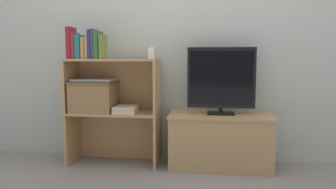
{
  "coord_description": "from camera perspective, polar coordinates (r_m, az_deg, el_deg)",
  "views": [
    {
      "loc": [
        0.35,
        -2.52,
        0.91
      ],
      "look_at": [
        0.0,
        0.17,
        0.61
      ],
      "focal_mm": 35.0,
      "sensor_mm": 36.0,
      "label": 1
    }
  ],
  "objects": [
    {
      "name": "book_navy",
      "position": [
        2.8,
        -13.23,
        8.49
      ],
      "size": [
        0.03,
        0.13,
        0.24
      ],
      "color": "navy",
      "rests_on": "bookshelf_upper_tier"
    },
    {
      "name": "book_maroon",
      "position": [
        2.87,
        -16.48,
        8.58
      ],
      "size": [
        0.04,
        0.15,
        0.26
      ],
      "color": "maroon",
      "rests_on": "bookshelf_upper_tier"
    },
    {
      "name": "storage_basket_left",
      "position": [
        2.87,
        -12.73,
        -0.12
      ],
      "size": [
        0.36,
        0.31,
        0.26
      ],
      "color": "#937047",
      "rests_on": "bookshelf_lower_tier"
    },
    {
      "name": "book_forest",
      "position": [
        2.78,
        -12.02,
        8.41
      ],
      "size": [
        0.04,
        0.16,
        0.22
      ],
      "color": "#286638",
      "rests_on": "bookshelf_upper_tier"
    },
    {
      "name": "wall_back",
      "position": [
        2.97,
        0.64,
        11.94
      ],
      "size": [
        10.0,
        0.05,
        2.4
      ],
      "color": "#B2BCB2",
      "rests_on": "ground_plane"
    },
    {
      "name": "book_olive",
      "position": [
        2.77,
        -11.26,
        8.15
      ],
      "size": [
        0.03,
        0.13,
        0.2
      ],
      "color": "olive",
      "rests_on": "bookshelf_upper_tier"
    },
    {
      "name": "tv",
      "position": [
        2.71,
        9.24,
        2.61
      ],
      "size": [
        0.55,
        0.14,
        0.55
      ],
      "color": "black",
      "rests_on": "tv_stand"
    },
    {
      "name": "book_tan",
      "position": [
        2.82,
        -14.29,
        7.85
      ],
      "size": [
        0.03,
        0.13,
        0.18
      ],
      "color": "tan",
      "rests_on": "bookshelf_upper_tier"
    },
    {
      "name": "book_teal",
      "position": [
        2.84,
        -15.02,
        7.99
      ],
      "size": [
        0.04,
        0.15,
        0.19
      ],
      "color": "#1E7075",
      "rests_on": "bookshelf_upper_tier"
    },
    {
      "name": "book_plum",
      "position": [
        2.79,
        -12.7,
        8.56
      ],
      "size": [
        0.02,
        0.13,
        0.24
      ],
      "color": "#6B2D66",
      "rests_on": "bookshelf_upper_tier"
    },
    {
      "name": "tv_stand",
      "position": [
        2.8,
        9.05,
        -7.92
      ],
      "size": [
        0.85,
        0.4,
        0.45
      ],
      "color": "tan",
      "rests_on": "ground_plane"
    },
    {
      "name": "book_crimson",
      "position": [
        2.85,
        -15.81,
        8.15
      ],
      "size": [
        0.03,
        0.13,
        0.21
      ],
      "color": "#B22328",
      "rests_on": "bookshelf_upper_tier"
    },
    {
      "name": "magazine_stack",
      "position": [
        2.76,
        -7.28,
        -2.58
      ],
      "size": [
        0.18,
        0.22,
        0.06
      ],
      "color": "beige",
      "rests_on": "bookshelf_lower_tier"
    },
    {
      "name": "ground_plane",
      "position": [
        2.7,
        -0.48,
        -13.35
      ],
      "size": [
        16.0,
        16.0,
        0.0
      ],
      "primitive_type": "plane",
      "color": "gray"
    },
    {
      "name": "laptop",
      "position": [
        2.85,
        -12.8,
        2.47
      ],
      "size": [
        0.35,
        0.21,
        0.02
      ],
      "color": "#BCBCC1",
      "rests_on": "storage_basket_left"
    },
    {
      "name": "baby_monitor",
      "position": [
        2.73,
        -2.92,
        7.23
      ],
      "size": [
        0.05,
        0.04,
        0.12
      ],
      "color": "white",
      "rests_on": "bookshelf_upper_tier"
    },
    {
      "name": "book_mustard",
      "position": [
        2.81,
        -13.72,
        7.86
      ],
      "size": [
        0.02,
        0.12,
        0.18
      ],
      "color": "gold",
      "rests_on": "bookshelf_upper_tier"
    },
    {
      "name": "bookshelf_upper_tier",
      "position": [
        2.87,
        -9.11,
        2.87
      ],
      "size": [
        0.77,
        0.34,
        0.45
      ],
      "color": "tan",
      "rests_on": "bookshelf_lower_tier"
    },
    {
      "name": "bookshelf_lower_tier",
      "position": [
        2.93,
        -8.95,
        -5.98
      ],
      "size": [
        0.77,
        0.34,
        0.46
      ],
      "color": "tan",
      "rests_on": "ground_plane"
    }
  ]
}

